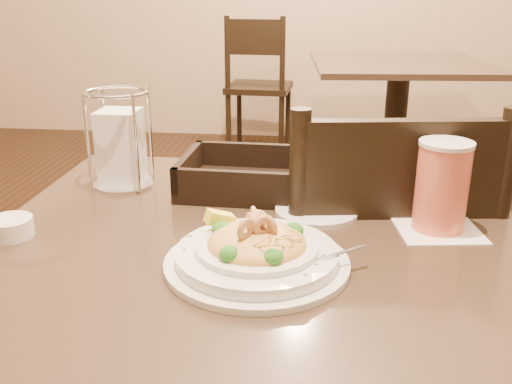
# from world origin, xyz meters

# --- Properties ---
(main_table) EXTENTS (0.90, 0.90, 0.73)m
(main_table) POSITION_xyz_m (0.00, 0.00, 0.50)
(main_table) COLOR black
(main_table) RESTS_ON ground
(background_table) EXTENTS (0.97, 0.97, 0.73)m
(background_table) POSITION_xyz_m (0.51, 2.31, 0.50)
(background_table) COLOR black
(background_table) RESTS_ON ground
(dining_chair_near) EXTENTS (0.47, 0.47, 0.93)m
(dining_chair_near) POSITION_xyz_m (0.23, 0.27, 0.50)
(dining_chair_near) COLOR black
(dining_chair_near) RESTS_ON ground
(dining_chair_far) EXTENTS (0.45, 0.45, 0.93)m
(dining_chair_far) POSITION_xyz_m (-0.32, 3.02, 0.50)
(dining_chair_far) COLOR black
(dining_chair_far) RESTS_ON ground
(pasta_bowl) EXTENTS (0.30, 0.27, 0.09)m
(pasta_bowl) POSITION_xyz_m (0.01, -0.08, 0.76)
(pasta_bowl) COLOR white
(pasta_bowl) RESTS_ON main_table
(drink_glass) EXTENTS (0.15, 0.15, 0.15)m
(drink_glass) POSITION_xyz_m (0.30, 0.09, 0.81)
(drink_glass) COLOR white
(drink_glass) RESTS_ON main_table
(bread_basket) EXTENTS (0.26, 0.22, 0.07)m
(bread_basket) POSITION_xyz_m (-0.04, 0.25, 0.76)
(bread_basket) COLOR black
(bread_basket) RESTS_ON main_table
(napkin_caddy) EXTENTS (0.12, 0.12, 0.20)m
(napkin_caddy) POSITION_xyz_m (-0.30, 0.25, 0.82)
(napkin_caddy) COLOR silver
(napkin_caddy) RESTS_ON main_table
(side_plate) EXTENTS (0.16, 0.16, 0.01)m
(side_plate) POSITION_xyz_m (0.10, 0.14, 0.74)
(side_plate) COLOR white
(side_plate) RESTS_ON main_table
(butter_ramekin) EXTENTS (0.08, 0.08, 0.03)m
(butter_ramekin) POSITION_xyz_m (-0.40, -0.02, 0.75)
(butter_ramekin) COLOR white
(butter_ramekin) RESTS_ON main_table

